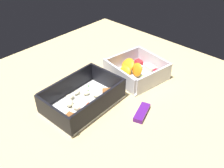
# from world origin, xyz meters

# --- Properties ---
(table_surface) EXTENTS (0.80, 0.80, 0.02)m
(table_surface) POSITION_xyz_m (0.00, 0.00, 0.01)
(table_surface) COLOR tan
(table_surface) RESTS_ON ground
(pasta_container) EXTENTS (0.21, 0.14, 0.06)m
(pasta_container) POSITION_xyz_m (0.09, -0.01, 0.04)
(pasta_container) COLOR white
(pasta_container) RESTS_ON table_surface
(fruit_bowl) EXTENTS (0.17, 0.17, 0.05)m
(fruit_bowl) POSITION_xyz_m (-0.12, 0.02, 0.04)
(fruit_bowl) COLOR white
(fruit_bowl) RESTS_ON table_surface
(candy_bar) EXTENTS (0.07, 0.04, 0.01)m
(candy_bar) POSITION_xyz_m (0.01, 0.13, 0.03)
(candy_bar) COLOR #51197A
(candy_bar) RESTS_ON table_surface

